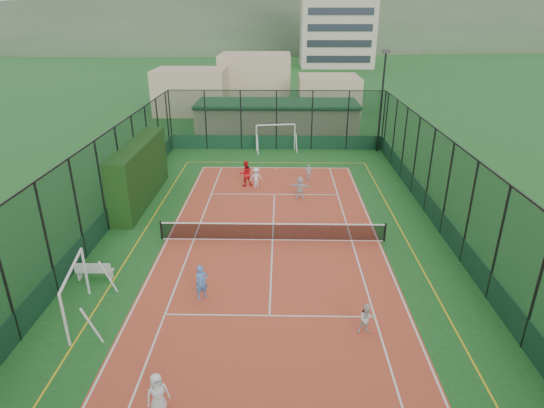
{
  "coord_description": "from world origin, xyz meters",
  "views": [
    {
      "loc": [
        0.4,
        -21.04,
        10.98
      ],
      "look_at": [
        -0.07,
        1.99,
        1.2
      ],
      "focal_mm": 30.0,
      "sensor_mm": 36.0,
      "label": 1
    }
  ],
  "objects": [
    {
      "name": "floodlight_ne",
      "position": [
        8.6,
        16.6,
        4.12
      ],
      "size": [
        0.6,
        0.26,
        8.25
      ],
      "primitive_type": null,
      "color": "black",
      "rests_on": "ground"
    },
    {
      "name": "hedge_left",
      "position": [
        -8.3,
        5.32,
        1.84
      ],
      "size": [
        1.26,
        8.43,
        3.69
      ],
      "primitive_type": "cube",
      "color": "black",
      "rests_on": "ground"
    },
    {
      "name": "child_near_mid",
      "position": [
        -2.82,
        -5.22,
        0.76
      ],
      "size": [
        0.65,
        0.6,
        1.49
      ],
      "primitive_type": "imported",
      "rotation": [
        0.0,
        0.0,
        0.59
      ],
      "color": "#4985CF",
      "rests_on": "court_slab"
    },
    {
      "name": "child_near_right",
      "position": [
        3.58,
        -7.34,
        0.62
      ],
      "size": [
        0.67,
        0.56,
        1.23
      ],
      "primitive_type": "imported",
      "rotation": [
        0.0,
        0.0,
        0.17
      ],
      "color": "silver",
      "rests_on": "court_slab"
    },
    {
      "name": "ground",
      "position": [
        0.0,
        0.0,
        0.0
      ],
      "size": [
        300.0,
        300.0,
        0.0
      ],
      "primitive_type": "plane",
      "color": "#1C5220",
      "rests_on": "ground"
    },
    {
      "name": "clubhouse",
      "position": [
        0.0,
        22.0,
        1.57
      ],
      "size": [
        15.2,
        7.2,
        3.15
      ],
      "primitive_type": null,
      "color": "tan",
      "rests_on": "ground"
    },
    {
      "name": "tennis_balls",
      "position": [
        0.6,
        1.24,
        0.04
      ],
      "size": [
        4.98,
        1.36,
        0.07
      ],
      "color": "#CCE033",
      "rests_on": "court_slab"
    },
    {
      "name": "futsal_goal_far",
      "position": [
        -0.06,
        16.74,
        1.09
      ],
      "size": [
        3.5,
        1.5,
        2.19
      ],
      "primitive_type": null,
      "rotation": [
        0.0,
        0.0,
        0.16
      ],
      "color": "white",
      "rests_on": "ground"
    },
    {
      "name": "child_far_right",
      "position": [
        2.36,
        9.02,
        0.61
      ],
      "size": [
        0.73,
        0.36,
        1.2
      ],
      "primitive_type": "imported",
      "rotation": [
        0.0,
        0.0,
        3.25
      ],
      "color": "silver",
      "rests_on": "court_slab"
    },
    {
      "name": "perimeter_fence",
      "position": [
        0.0,
        0.0,
        2.5
      ],
      "size": [
        18.12,
        34.12,
        5.0
      ],
      "primitive_type": null,
      "color": "black",
      "rests_on": "ground"
    },
    {
      "name": "child_near_left",
      "position": [
        -3.15,
        -11.09,
        0.71
      ],
      "size": [
        0.81,
        0.73,
        1.39
      ],
      "primitive_type": "imported",
      "rotation": [
        0.0,
        0.0,
        0.55
      ],
      "color": "white",
      "rests_on": "court_slab"
    },
    {
      "name": "child_far_left",
      "position": [
        -1.27,
        7.7,
        0.71
      ],
      "size": [
        0.99,
        0.68,
        1.4
      ],
      "primitive_type": "imported",
      "rotation": [
        0.0,
        0.0,
        3.33
      ],
      "color": "silver",
      "rests_on": "court_slab"
    },
    {
      "name": "child_far_back",
      "position": [
        1.62,
        5.81,
        0.73
      ],
      "size": [
        1.38,
        0.62,
        1.44
      ],
      "primitive_type": "imported",
      "rotation": [
        0.0,
        0.0,
        2.99
      ],
      "color": "silver",
      "rests_on": "court_slab"
    },
    {
      "name": "court_slab",
      "position": [
        0.0,
        0.0,
        0.01
      ],
      "size": [
        11.17,
        23.97,
        0.01
      ],
      "primitive_type": "cube",
      "color": "#B63F28",
      "rests_on": "ground"
    },
    {
      "name": "futsal_goal_near",
      "position": [
        -7.36,
        -6.64,
        1.08
      ],
      "size": [
        3.46,
        1.52,
        2.16
      ],
      "primitive_type": null,
      "rotation": [
        0.0,
        0.0,
        1.74
      ],
      "color": "white",
      "rests_on": "ground"
    },
    {
      "name": "coach",
      "position": [
        -1.97,
        7.99,
        0.89
      ],
      "size": [
        0.99,
        0.85,
        1.76
      ],
      "primitive_type": "imported",
      "rotation": [
        0.0,
        0.0,
        3.39
      ],
      "color": "red",
      "rests_on": "court_slab"
    },
    {
      "name": "distant_hills",
      "position": [
        0.0,
        150.0,
        0.0
      ],
      "size": [
        200.0,
        60.0,
        24.0
      ],
      "primitive_type": null,
      "color": "#384C33",
      "rests_on": "ground"
    },
    {
      "name": "white_bench",
      "position": [
        -7.8,
        -3.87,
        0.45
      ],
      "size": [
        1.61,
        0.45,
        0.91
      ],
      "primitive_type": null,
      "rotation": [
        0.0,
        0.0,
        0.0
      ],
      "color": "white",
      "rests_on": "ground"
    },
    {
      "name": "tennis_net",
      "position": [
        0.0,
        0.0,
        0.53
      ],
      "size": [
        11.67,
        0.12,
        1.06
      ],
      "primitive_type": null,
      "color": "black",
      "rests_on": "ground"
    }
  ]
}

